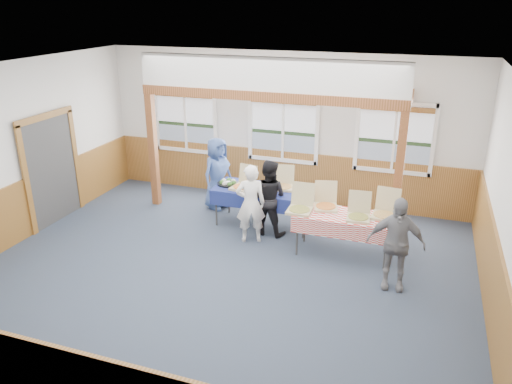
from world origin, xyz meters
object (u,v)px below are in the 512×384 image
table_left (264,191)px  table_right (344,218)px  woman_black (268,197)px  woman_white (251,204)px  man_blue (217,173)px  person_grey (396,244)px

table_left → table_right: size_ratio=1.16×
table_right → woman_black: woman_black is taller
table_right → woman_white: size_ratio=1.23×
woman_white → table_left: bearing=-114.0°
woman_black → man_blue: (-1.40, 0.86, 0.04)m
table_left → person_grey: size_ratio=1.41×
table_left → woman_white: 0.74m
table_left → woman_white: woman_white is taller
table_right → man_blue: bearing=140.8°
man_blue → table_right: bearing=-91.5°
woman_black → woman_white: bearing=68.6°
table_left → table_right: bearing=-40.2°
woman_white → man_blue: size_ratio=0.96×
table_left → woman_white: (-0.01, -0.74, 0.03)m
woman_white → person_grey: 2.71m
table_right → person_grey: 1.20m
man_blue → person_grey: man_blue is taller
woman_black → person_grey: 2.67m
person_grey → woman_black: bearing=150.6°
woman_black → table_left: bearing=-55.0°
woman_white → man_blue: (-1.19, 1.27, 0.03)m
woman_black → person_grey: bearing=158.4°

